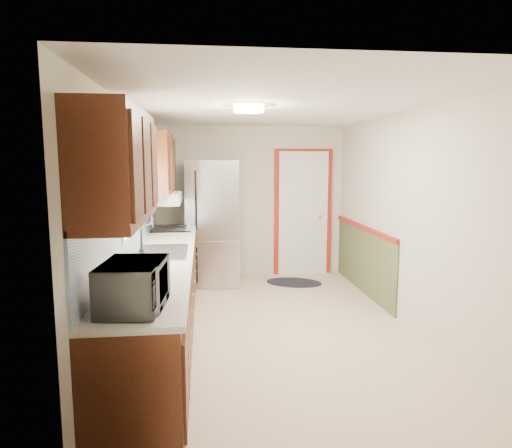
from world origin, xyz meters
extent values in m
cube|color=beige|center=(0.00, 0.00, 0.00)|extent=(3.20, 5.20, 0.12)
cube|color=white|center=(0.00, 0.00, 2.40)|extent=(3.20, 5.20, 0.12)
cube|color=beige|center=(0.00, 2.50, 1.20)|extent=(3.20, 0.10, 2.40)
cube|color=beige|center=(0.00, -2.50, 1.20)|extent=(3.20, 0.10, 2.40)
cube|color=beige|center=(-1.50, 0.00, 1.20)|extent=(0.10, 5.20, 2.40)
cube|color=beige|center=(1.50, 0.00, 1.20)|extent=(0.10, 5.20, 2.40)
cube|color=#3C1A0D|center=(-1.20, -0.30, 0.45)|extent=(0.60, 4.00, 0.90)
cube|color=silver|center=(-1.19, -0.30, 0.92)|extent=(0.63, 4.00, 0.04)
cube|color=#60AFE9|center=(-1.49, -0.30, 1.22)|extent=(0.02, 4.00, 0.55)
cube|color=#3C1A0D|center=(-1.32, -1.60, 1.83)|extent=(0.35, 1.40, 0.75)
cube|color=#3C1A0D|center=(-1.32, 1.10, 1.83)|extent=(0.35, 1.20, 0.75)
cube|color=white|center=(-1.49, -0.20, 1.62)|extent=(0.02, 1.00, 0.90)
cube|color=#E15C2A|center=(-1.44, -0.20, 1.97)|extent=(0.05, 1.12, 0.24)
cube|color=#B7B7BC|center=(-1.19, -0.20, 0.95)|extent=(0.52, 0.82, 0.02)
cube|color=white|center=(-1.27, 1.15, 1.38)|extent=(0.45, 0.60, 0.15)
cube|color=maroon|center=(0.85, 2.47, 1.00)|extent=(0.94, 0.05, 2.08)
cube|color=white|center=(0.85, 2.44, 1.00)|extent=(0.80, 0.04, 2.00)
cube|color=#48502D|center=(1.49, 1.35, 0.45)|extent=(0.02, 2.30, 0.90)
cube|color=maroon|center=(1.48, 1.35, 0.92)|extent=(0.04, 2.30, 0.06)
cylinder|color=#FFD88C|center=(-0.30, -0.20, 2.36)|extent=(0.30, 0.30, 0.06)
imported|color=white|center=(-1.20, -1.95, 1.12)|extent=(0.34, 0.56, 0.37)
cube|color=#B7B7BC|center=(-0.61, 2.05, 0.93)|extent=(0.84, 0.79, 1.86)
cylinder|color=black|center=(-0.86, 1.65, 0.84)|extent=(0.02, 0.02, 1.30)
ellipsoid|color=black|center=(0.60, 1.90, 0.01)|extent=(0.99, 0.82, 0.01)
cube|color=black|center=(-1.19, 1.40, 0.95)|extent=(0.52, 0.63, 0.02)
camera|label=1|loc=(-0.76, -4.77, 1.86)|focal=32.00mm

